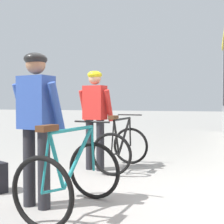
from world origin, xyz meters
TOP-DOWN VIEW (x-y plane):
  - ground_plane at (0.00, 0.00)m, footprint 80.00×80.00m
  - cyclist_near_in_red at (-0.84, 1.20)m, footprint 0.64×0.37m
  - cyclist_far_in_blue at (-0.75, -0.76)m, footprint 0.64×0.37m
  - bicycle_near_black at (-0.40, 1.40)m, footprint 0.75×1.10m
  - bicycle_far_teal at (-0.30, -0.79)m, footprint 0.81×1.13m

SIDE VIEW (x-z plane):
  - ground_plane at x=0.00m, z-range 0.00..0.00m
  - bicycle_near_black at x=-0.40m, z-range -0.09..0.89m
  - bicycle_far_teal at x=-0.30m, z-range -0.09..0.89m
  - cyclist_near_in_red at x=-0.84m, z-range 0.17..1.94m
  - cyclist_far_in_blue at x=-0.75m, z-range 0.17..1.94m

